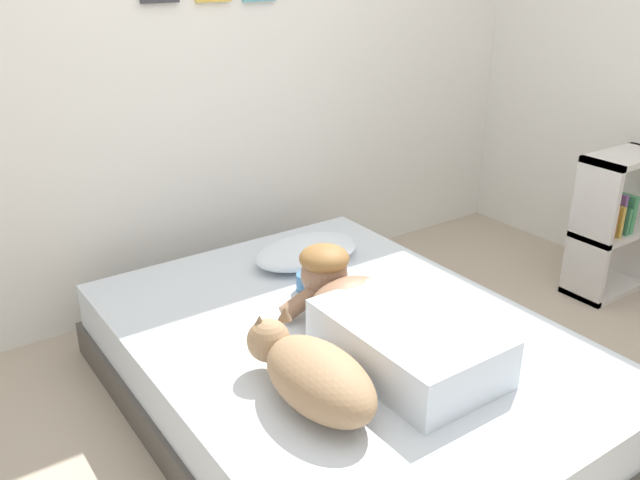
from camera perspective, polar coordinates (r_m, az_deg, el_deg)
ground_plane at (r=2.64m, az=9.08°, el=-16.59°), size 11.74×11.74×0.00m
back_wall at (r=3.38m, az=-9.24°, el=15.76°), size 3.87×0.12×2.50m
bed at (r=2.69m, az=1.96°, el=-10.94°), size 1.49×2.01×0.34m
pillow at (r=3.12m, az=-1.13°, el=-0.97°), size 0.52×0.32×0.11m
person_lying at (r=2.46m, az=5.26°, el=-6.88°), size 0.43×0.92×0.27m
dog at (r=2.18m, az=-0.63°, el=-11.23°), size 0.26×0.57×0.21m
coffee_cup at (r=2.87m, az=-1.10°, el=-3.58°), size 0.12×0.09×0.07m
cell_phone at (r=2.58m, az=3.66°, el=-7.78°), size 0.07×0.14×0.01m
bookshelf at (r=3.79m, az=23.53°, el=1.30°), size 0.45×0.24×0.75m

